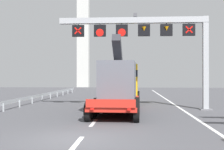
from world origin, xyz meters
TOP-DOWN VIEW (x-y plane):
  - ground at (0.00, 0.00)m, footprint 112.00×112.00m
  - lane_markings at (0.29, 11.98)m, footprint 0.20×38.55m
  - edge_line_right at (6.20, 12.00)m, footprint 0.20×63.00m
  - overhead_lane_gantry at (3.88, 11.14)m, footprint 11.68×0.90m
  - heavy_haul_truck_red at (1.51, 11.97)m, footprint 3.40×14.13m
  - guardrail_left at (-6.82, 16.56)m, footprint 0.13×37.12m
  - bridge_pylon_distant at (-9.14, 58.72)m, footprint 9.00×2.00m

SIDE VIEW (x-z plane):
  - ground at x=0.00m, z-range 0.00..0.00m
  - edge_line_right at x=6.20m, z-range 0.00..0.01m
  - lane_markings at x=0.29m, z-range 0.00..0.01m
  - guardrail_left at x=-6.82m, z-range 0.18..0.94m
  - heavy_haul_truck_red at x=1.51m, z-range -0.66..4.64m
  - overhead_lane_gantry at x=3.88m, z-range 2.07..9.47m
  - bridge_pylon_distant at x=-9.14m, z-range 0.40..39.69m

